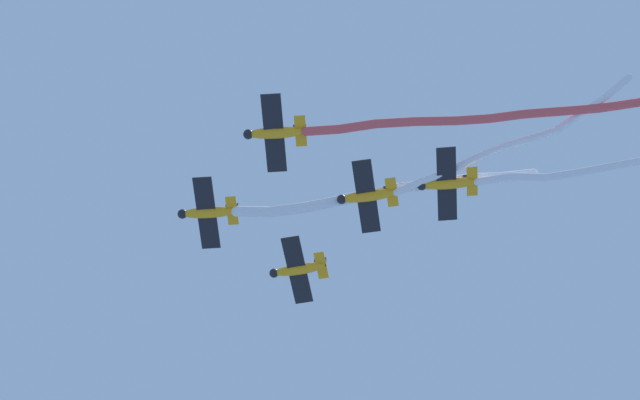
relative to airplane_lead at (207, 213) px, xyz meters
The scene contains 9 objects.
airplane_lead is the anchor object (origin of this frame).
smoke_trail_lead 15.77m from the airplane_lead, 141.64° to the left, with size 21.65×17.18×3.88m.
airplane_left_wing 9.92m from the airplane_lead, 94.41° to the left, with size 5.76×6.67×1.79m.
smoke_trail_left_wing 25.96m from the airplane_lead, 127.23° to the left, with size 26.43×19.51×4.55m.
airplane_right_wing 9.93m from the airplane_lead, behind, with size 6.09×6.28×1.79m.
airplane_slot 14.02m from the airplane_lead, 139.46° to the left, with size 5.97×6.38×1.79m.
smoke_trail_slot 27.29m from the airplane_lead, 133.56° to the left, with size 11.78×19.16×3.89m.
airplane_trail 21.03m from the airplane_lead, 139.42° to the left, with size 5.80×6.60×1.79m.
smoke_trail_trail 33.44m from the airplane_lead, 139.12° to the left, with size 15.13×14.00×1.32m.
Camera 1 is at (24.30, 34.05, 2.73)m, focal length 55.16 mm.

